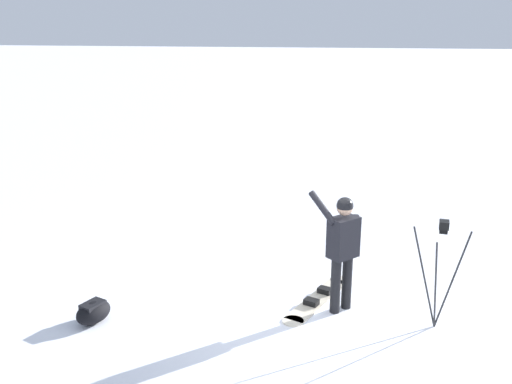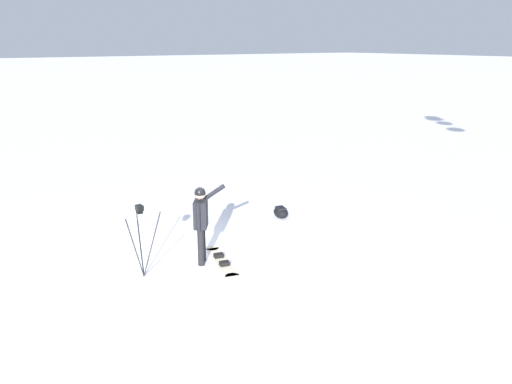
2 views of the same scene
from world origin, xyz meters
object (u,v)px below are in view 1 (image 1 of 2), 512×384
(snowboarder, at_px, (343,243))
(snowboard, at_px, (318,298))
(camera_tripod, at_px, (441,253))
(gear_bag_large, at_px, (93,312))

(snowboarder, xyz_separation_m, snowboard, (0.35, -0.19, -0.98))
(snowboard, bearing_deg, camera_tripod, 169.92)
(snowboarder, relative_size, camera_tripod, 1.13)
(snowboard, distance_m, camera_tripod, 1.93)
(gear_bag_large, height_order, camera_tripod, camera_tripod)
(camera_tripod, bearing_deg, snowboard, -10.08)
(snowboarder, height_order, snowboard, snowboarder)
(snowboard, xyz_separation_m, camera_tripod, (-1.61, 0.29, 1.02))
(snowboarder, height_order, camera_tripod, snowboarder)
(gear_bag_large, distance_m, camera_tripod, 4.62)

